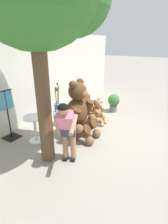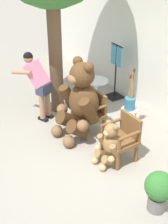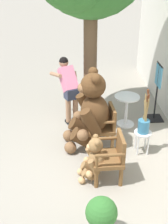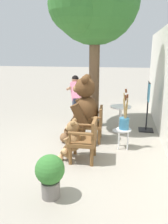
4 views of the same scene
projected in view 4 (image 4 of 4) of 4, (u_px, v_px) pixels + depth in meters
The scene contains 12 objects.
ground_plane at pixel (62, 147), 5.09m from camera, with size 60.00×60.00×0.00m, color gray.
wooden_chair_left at pixel (94, 123), 5.35m from camera, with size 0.59×0.55×0.86m.
wooden_chair_right at pixel (86, 139), 4.35m from camera, with size 0.58×0.54×0.86m.
teddy_bear_large at pixel (83, 109), 5.30m from camera, with size 0.97×0.94×1.63m.
teddy_bear_small at pixel (72, 140), 4.41m from camera, with size 0.51×0.48×0.85m.
person_visitor at pixel (77, 96), 6.37m from camera, with size 0.74×0.69×1.48m.
white_stool at pixel (124, 133), 4.94m from camera, with size 0.34×0.34×0.46m.
brush_bucket at pixel (124, 121), 4.86m from camera, with size 0.22×0.22×0.92m.
round_side_table at pixel (120, 116), 5.97m from camera, with size 0.56×0.56×0.72m.
patio_tree at pixel (92, 1), 5.64m from camera, with size 2.48×2.37×4.68m.
potted_plant at pixel (50, 173), 3.22m from camera, with size 0.44×0.44×0.68m.
clothing_display_stand at pixel (148, 106), 5.99m from camera, with size 0.44×0.40×1.36m.
Camera 4 is at (4.51, 1.42, 2.11)m, focal length 35.00 mm.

